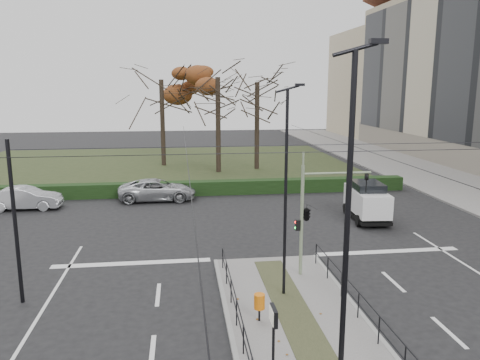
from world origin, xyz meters
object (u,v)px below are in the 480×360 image
Objects in this scene: info_panel at (273,325)px; streetlamp_median_near at (347,243)px; traffic_light at (308,212)px; litter_bin at (259,302)px; streetlamp_median_far at (286,191)px; white_van at (367,200)px; parked_car_fourth at (158,190)px; bare_tree_near at (218,84)px; bare_tree_center at (257,89)px; parked_car_second at (25,198)px; rust_tree at (161,80)px.

streetlamp_median_near is (1.27, -1.48, 2.61)m from info_panel.
streetlamp_median_near is at bearing -100.39° from traffic_light.
streetlamp_median_far is (1.27, 1.91, 3.26)m from litter_bin.
streetlamp_median_far reaches higher than white_van.
bare_tree_near is (5.06, 9.93, 7.22)m from parked_car_fourth.
traffic_light is at bearing 52.62° from streetlamp_median_far.
bare_tree_center is at bearing 85.31° from traffic_light.
bare_tree_center is (4.95, 32.76, 5.70)m from info_panel.
traffic_light is at bearing -94.69° from bare_tree_center.
white_van reaches higher than litter_bin.
streetlamp_median_near is 1.93× the size of parked_car_second.
white_van is 0.40× the size of bare_tree_center.
rust_tree reaches higher than info_panel.
parked_car_fourth is at bearing -79.96° from parked_car_second.
streetlamp_median_far is 0.71× the size of rust_tree.
traffic_light is 2.54m from streetlamp_median_far.
streetlamp_median_near is 25.68m from parked_car_second.
bare_tree_center is (8.82, 11.26, 6.84)m from parked_car_fourth.
litter_bin is 0.42× the size of info_panel.
traffic_light is 16.00m from parked_car_fourth.
bare_tree_center is at bearing 19.49° from bare_tree_near.
rust_tree is 9.42m from bare_tree_center.
streetlamp_median_far is at bearing 74.34° from info_panel.
litter_bin is at bearing 86.05° from info_panel.
info_panel is 0.26× the size of streetlamp_median_near.
info_panel is at bearing -83.80° from rust_tree.
bare_tree_center reaches higher than litter_bin.
streetlamp_median_near reaches higher than litter_bin.
white_van is 0.38× the size of bare_tree_near.
rust_tree is at bearing 138.83° from bare_tree_near.
traffic_light is 0.41× the size of bare_tree_near.
streetlamp_median_near is 37.93m from rust_tree.
litter_bin is 20.74m from parked_car_second.
rust_tree reaches higher than bare_tree_center.
rust_tree is (-4.14, 32.42, 7.62)m from litter_bin.
bare_tree_center is at bearing -37.61° from parked_car_fourth.
traffic_light is at bearing -76.80° from rust_tree.
bare_tree_near is (-7.43, 16.44, 6.77)m from white_van.
litter_bin is at bearing -125.46° from traffic_light.
streetlamp_median_near is at bearing -78.25° from litter_bin.
traffic_light is 7.73m from info_panel.
parked_car_second is at bearing 121.96° from streetlamp_median_near.
traffic_light is 24.90m from bare_tree_near.
traffic_light is 0.87× the size of parked_car_fourth.
bare_tree_near is at bearing 93.88° from traffic_light.
streetlamp_median_near is 0.78× the size of rust_tree.
litter_bin is at bearing -82.73° from rust_tree.
streetlamp_median_near is 1.62× the size of parked_car_fourth.
rust_tree reaches higher than parked_car_second.
info_panel is 17.31m from white_van.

